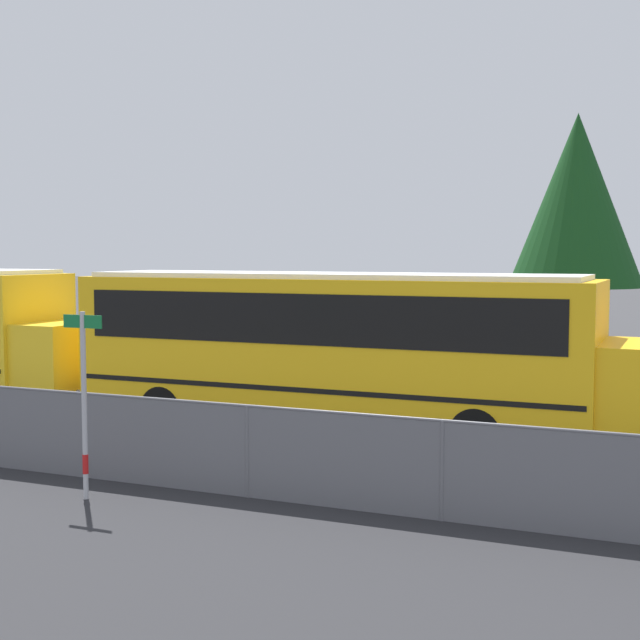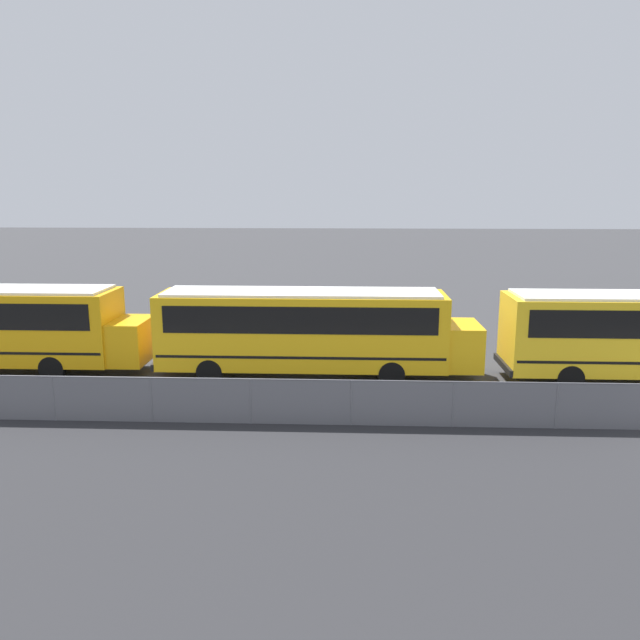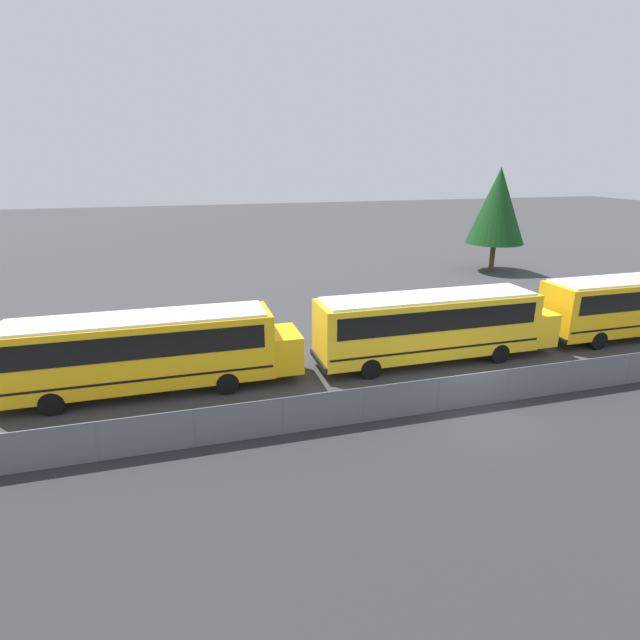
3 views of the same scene
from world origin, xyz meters
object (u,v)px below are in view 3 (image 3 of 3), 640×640
Objects in this scene: school_bus_2 at (148,348)px; tree_0 at (498,206)px; school_bus_3 at (433,322)px; school_bus_4 at (640,302)px.

tree_0 is at bearing 31.44° from school_bus_2.
school_bus_2 is 1.37× the size of tree_0.
school_bus_2 and school_bus_3 have the same top height.
school_bus_4 is at bearing -0.04° from school_bus_2.
school_bus_3 is 1.00× the size of school_bus_4.
tree_0 is at bearing 48.95° from school_bus_3.
school_bus_2 is 33.47m from tree_0.
tree_0 reaches higher than school_bus_3.
school_bus_3 is 23.57m from tree_0.
school_bus_3 is 1.37× the size of tree_0.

